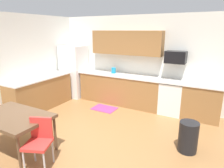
{
  "coord_description": "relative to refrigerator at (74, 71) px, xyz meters",
  "views": [
    {
      "loc": [
        2.23,
        -3.05,
        2.26
      ],
      "look_at": [
        0.0,
        1.0,
        1.0
      ],
      "focal_mm": 31.72,
      "sensor_mm": 36.0,
      "label": 1
    }
  ],
  "objects": [
    {
      "name": "floor_mat",
      "position": [
        1.56,
        -0.57,
        -0.87
      ],
      "size": [
        0.7,
        0.5,
        0.01
      ],
      "primitive_type": "cube",
      "color": "#CC3372",
      "rests_on": "ground"
    },
    {
      "name": "upper_cabinets_back",
      "position": [
        1.88,
        0.21,
        1.02
      ],
      "size": [
        2.2,
        0.34,
        0.7
      ],
      "primitive_type": "cube",
      "color": "olive"
    },
    {
      "name": "cabinet_run_back_right",
      "position": [
        4.12,
        0.08,
        -0.43
      ],
      "size": [
        0.93,
        0.6,
        0.9
      ],
      "primitive_type": "cube",
      "color": "olive",
      "rests_on": "ground"
    },
    {
      "name": "refrigerator",
      "position": [
        0.0,
        0.0,
        0.0
      ],
      "size": [
        0.76,
        0.7,
        1.76
      ],
      "primitive_type": "cube",
      "color": "white",
      "rests_on": "ground"
    },
    {
      "name": "sink_basin",
      "position": [
        1.47,
        0.08,
        0.0
      ],
      "size": [
        0.48,
        0.4,
        0.14
      ],
      "primitive_type": "cube",
      "color": "#A5A8AD",
      "rests_on": "countertop_back"
    },
    {
      "name": "dining_table",
      "position": [
        1.17,
        -3.2,
        -0.2
      ],
      "size": [
        1.4,
        0.9,
        0.74
      ],
      "color": "brown",
      "rests_on": "ground"
    },
    {
      "name": "wall_back",
      "position": [
        2.18,
        0.43,
        0.47
      ],
      "size": [
        5.8,
        0.1,
        2.7
      ],
      "primitive_type": "cube",
      "color": "silver",
      "rests_on": "ground"
    },
    {
      "name": "kettle",
      "position": [
        1.49,
        0.13,
        0.14
      ],
      "size": [
        0.14,
        0.14,
        0.2
      ],
      "primitive_type": "cylinder",
      "color": "#198CBF",
      "rests_on": "countertop_back"
    },
    {
      "name": "cabinet_run_back",
      "position": [
        1.74,
        0.08,
        -0.43
      ],
      "size": [
        2.62,
        0.6,
        0.9
      ],
      "primitive_type": "cube",
      "color": "olive",
      "rests_on": "ground"
    },
    {
      "name": "wall_left",
      "position": [
        -0.47,
        -2.22,
        0.47
      ],
      "size": [
        0.1,
        5.8,
        2.7
      ],
      "primitive_type": "cube",
      "color": "silver",
      "rests_on": "ground"
    },
    {
      "name": "sink_faucet",
      "position": [
        1.47,
        0.26,
        0.16
      ],
      "size": [
        0.02,
        0.02,
        0.24
      ],
      "primitive_type": "cylinder",
      "color": "#B2B5BA",
      "rests_on": "countertop_back"
    },
    {
      "name": "trash_bin",
      "position": [
        4.06,
        -1.62,
        -0.58
      ],
      "size": [
        0.36,
        0.36,
        0.6
      ],
      "primitive_type": "cylinder",
      "color": "black",
      "rests_on": "ground"
    },
    {
      "name": "countertop_back",
      "position": [
        2.18,
        0.08,
        0.04
      ],
      "size": [
        4.8,
        0.64,
        0.04
      ],
      "primitive_type": "cube",
      "color": "silver",
      "rests_on": "cabinet_run_back"
    },
    {
      "name": "ground_plane",
      "position": [
        2.18,
        -2.22,
        -0.88
      ],
      "size": [
        12.0,
        12.0,
        0.0
      ],
      "primitive_type": "plane",
      "color": "olive"
    },
    {
      "name": "chair_near_table",
      "position": [
        1.93,
        -3.28,
        -0.37
      ],
      "size": [
        0.52,
        0.52,
        0.85
      ],
      "color": "red",
      "rests_on": "ground"
    },
    {
      "name": "cabinet_run_left",
      "position": [
        -0.12,
        -1.42,
        -0.43
      ],
      "size": [
        0.6,
        2.0,
        0.9
      ],
      "primitive_type": "cube",
      "color": "olive",
      "rests_on": "ground"
    },
    {
      "name": "oven_range",
      "position": [
        3.35,
        0.08,
        -0.42
      ],
      "size": [
        0.6,
        0.6,
        0.91
      ],
      "color": "white",
      "rests_on": "ground"
    },
    {
      "name": "microwave",
      "position": [
        3.35,
        0.18,
        0.68
      ],
      "size": [
        0.54,
        0.36,
        0.32
      ],
      "primitive_type": "cube",
      "color": "black"
    },
    {
      "name": "countertop_left",
      "position": [
        -0.12,
        -1.42,
        0.04
      ],
      "size": [
        0.64,
        2.0,
        0.04
      ],
      "primitive_type": "cube",
      "color": "silver",
      "rests_on": "cabinet_run_left"
    }
  ]
}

